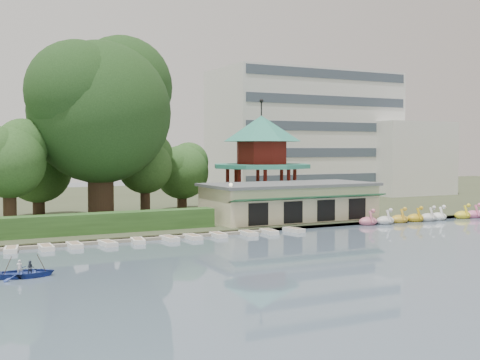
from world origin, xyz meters
TOP-DOWN VIEW (x-y plane):
  - ground_plane at (0.00, 0.00)m, footprint 220.00×220.00m
  - shore at (0.00, 52.00)m, footprint 220.00×70.00m
  - embankment at (0.00, 17.30)m, footprint 220.00×0.60m
  - dock at (-12.00, 17.20)m, footprint 34.00×1.60m
  - boathouse at (10.00, 21.97)m, footprint 18.60×9.39m
  - pavilion at (12.00, 32.00)m, footprint 12.40×12.40m
  - office_building at (32.67, 49.00)m, footprint 38.00×18.00m
  - hedge at (-15.00, 20.50)m, footprint 30.00×2.00m
  - lamp_post at (1.50, 19.00)m, footprint 0.36×0.36m
  - big_tree at (-8.80, 28.24)m, footprint 15.96×14.87m
  - small_trees at (-12.76, 31.93)m, footprint 39.73×17.19m
  - swan_boats at (25.85, 16.51)m, footprint 20.06×2.09m
  - moored_rowboats at (-10.15, 15.78)m, footprint 35.06×2.77m
  - rowboat_with_passengers at (-19.18, 5.76)m, footprint 5.38×4.14m

SIDE VIEW (x-z plane):
  - ground_plane at x=0.00m, z-range 0.00..0.00m
  - dock at x=-12.00m, z-range 0.00..0.24m
  - embankment at x=0.00m, z-range 0.00..0.30m
  - moored_rowboats at x=-10.15m, z-range 0.00..0.36m
  - shore at x=0.00m, z-range 0.00..0.40m
  - swan_boats at x=25.85m, z-range -0.56..1.35m
  - rowboat_with_passengers at x=-19.18m, z-range -0.49..1.52m
  - hedge at x=-15.00m, z-range 0.40..2.20m
  - boathouse at x=10.00m, z-range 0.42..4.32m
  - lamp_post at x=1.50m, z-range 1.20..5.48m
  - small_trees at x=-12.76m, z-range 0.98..11.46m
  - pavilion at x=12.00m, z-range 0.73..14.23m
  - office_building at x=32.67m, z-range -0.27..19.73m
  - big_tree at x=-8.80m, z-range 2.84..22.52m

